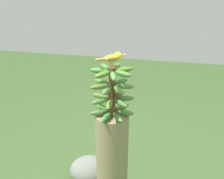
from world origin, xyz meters
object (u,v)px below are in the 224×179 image
at_px(banana_tree, 112,171).
at_px(banana_bunch, 112,92).
at_px(perched_bird, 113,57).
at_px(garden_rock, 90,170).

relative_size(banana_tree, banana_bunch, 2.84).
height_order(perched_bird, garden_rock, perched_bird).
bearing_deg(banana_tree, garden_rock, 127.57).
distance_m(perched_bird, garden_rock, 1.34).
bearing_deg(perched_bird, garden_rock, 130.86).
bearing_deg(perched_bird, banana_bunch, -90.71).
bearing_deg(banana_tree, banana_bunch, -26.38).
xyz_separation_m(banana_bunch, perched_bird, (0.00, 0.04, 0.22)).
bearing_deg(garden_rock, banana_tree, -52.43).
distance_m(banana_bunch, garden_rock, 1.14).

